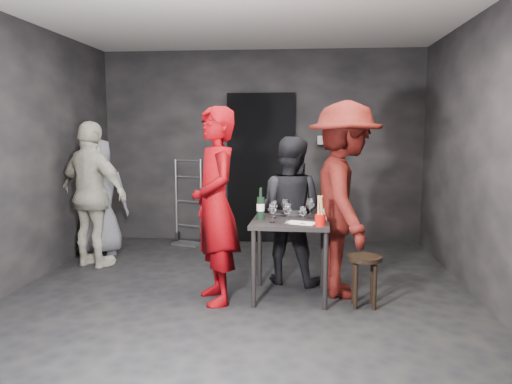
# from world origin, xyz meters

# --- Properties ---
(floor) EXTENTS (4.50, 5.00, 0.02)m
(floor) POSITION_xyz_m (0.00, 0.00, 0.00)
(floor) COLOR black
(floor) RESTS_ON ground
(ceiling) EXTENTS (4.50, 5.00, 0.02)m
(ceiling) POSITION_xyz_m (0.00, 0.00, 2.70)
(ceiling) COLOR silver
(ceiling) RESTS_ON ground
(wall_back) EXTENTS (4.50, 0.04, 2.70)m
(wall_back) POSITION_xyz_m (0.00, 2.50, 1.35)
(wall_back) COLOR black
(wall_back) RESTS_ON ground
(wall_front) EXTENTS (4.50, 0.04, 2.70)m
(wall_front) POSITION_xyz_m (0.00, -2.50, 1.35)
(wall_front) COLOR black
(wall_front) RESTS_ON ground
(wall_left) EXTENTS (0.04, 5.00, 2.70)m
(wall_left) POSITION_xyz_m (-2.25, 0.00, 1.35)
(wall_left) COLOR black
(wall_left) RESTS_ON ground
(wall_right) EXTENTS (0.04, 5.00, 2.70)m
(wall_right) POSITION_xyz_m (2.25, 0.00, 1.35)
(wall_right) COLOR black
(wall_right) RESTS_ON ground
(doorway) EXTENTS (0.95, 0.10, 2.10)m
(doorway) POSITION_xyz_m (0.00, 2.44, 1.05)
(doorway) COLOR black
(doorway) RESTS_ON ground
(wallbox_upper) EXTENTS (0.12, 0.06, 0.12)m
(wallbox_upper) POSITION_xyz_m (0.85, 2.45, 1.45)
(wallbox_upper) COLOR #B7B7B2
(wallbox_upper) RESTS_ON wall_back
(wallbox_lower) EXTENTS (0.10, 0.06, 0.14)m
(wallbox_lower) POSITION_xyz_m (1.05, 2.45, 1.40)
(wallbox_lower) COLOR #B7B7B2
(wallbox_lower) RESTS_ON wall_back
(hand_truck) EXTENTS (0.40, 0.34, 1.18)m
(hand_truck) POSITION_xyz_m (-1.00, 2.19, 0.22)
(hand_truck) COLOR #B2B2B7
(hand_truck) RESTS_ON floor
(tasting_table) EXTENTS (0.72, 0.72, 0.75)m
(tasting_table) POSITION_xyz_m (0.48, 0.07, 0.65)
(tasting_table) COLOR black
(tasting_table) RESTS_ON floor
(stool) EXTENTS (0.31, 0.31, 0.47)m
(stool) POSITION_xyz_m (1.15, -0.14, 0.36)
(stool) COLOR black
(stool) RESTS_ON floor
(server_red) EXTENTS (0.80, 0.94, 2.18)m
(server_red) POSITION_xyz_m (-0.21, -0.11, 1.09)
(server_red) COLOR #770207
(server_red) RESTS_ON floor
(woman_black) EXTENTS (0.84, 0.61, 1.55)m
(woman_black) POSITION_xyz_m (0.45, 0.55, 0.78)
(woman_black) COLOR black
(woman_black) RESTS_ON floor
(man_maroon) EXTENTS (0.83, 1.55, 2.32)m
(man_maroon) POSITION_xyz_m (0.98, 0.19, 1.16)
(man_maroon) COLOR #3E0C09
(man_maroon) RESTS_ON floor
(bystander_cream) EXTENTS (1.25, 0.94, 1.92)m
(bystander_cream) POSITION_xyz_m (-1.84, 0.94, 0.96)
(bystander_cream) COLOR beige
(bystander_cream) RESTS_ON floor
(bystander_grey) EXTENTS (0.81, 0.61, 1.48)m
(bystander_grey) POSITION_xyz_m (-1.99, 1.49, 0.74)
(bystander_grey) COLOR slate
(bystander_grey) RESTS_ON floor
(tasting_mat) EXTENTS (0.31, 0.25, 0.00)m
(tasting_mat) POSITION_xyz_m (0.58, -0.09, 0.75)
(tasting_mat) COLOR white
(tasting_mat) RESTS_ON tasting_table
(wine_glass_a) EXTENTS (0.09, 0.09, 0.19)m
(wine_glass_a) POSITION_xyz_m (0.31, -0.08, 0.85)
(wine_glass_a) COLOR white
(wine_glass_a) RESTS_ON tasting_table
(wine_glass_b) EXTENTS (0.08, 0.08, 0.18)m
(wine_glass_b) POSITION_xyz_m (0.31, 0.15, 0.84)
(wine_glass_b) COLOR white
(wine_glass_b) RESTS_ON tasting_table
(wine_glass_c) EXTENTS (0.08, 0.08, 0.18)m
(wine_glass_c) POSITION_xyz_m (0.41, 0.25, 0.84)
(wine_glass_c) COLOR white
(wine_glass_c) RESTS_ON tasting_table
(wine_glass_d) EXTENTS (0.09, 0.09, 0.20)m
(wine_glass_d) POSITION_xyz_m (0.45, -0.13, 0.85)
(wine_glass_d) COLOR white
(wine_glass_d) RESTS_ON tasting_table
(wine_glass_e) EXTENTS (0.09, 0.09, 0.18)m
(wine_glass_e) POSITION_xyz_m (0.59, -0.15, 0.84)
(wine_glass_e) COLOR white
(wine_glass_e) RESTS_ON tasting_table
(wine_glass_f) EXTENTS (0.10, 0.10, 0.21)m
(wine_glass_f) POSITION_xyz_m (0.66, 0.15, 0.86)
(wine_glass_f) COLOR white
(wine_glass_f) RESTS_ON tasting_table
(wine_bottle) EXTENTS (0.07, 0.07, 0.31)m
(wine_bottle) POSITION_xyz_m (0.19, 0.06, 0.87)
(wine_bottle) COLOR black
(wine_bottle) RESTS_ON tasting_table
(breadstick_cup) EXTENTS (0.09, 0.09, 0.29)m
(breadstick_cup) POSITION_xyz_m (0.74, -0.21, 0.88)
(breadstick_cup) COLOR #B60D08
(breadstick_cup) RESTS_ON tasting_table
(reserved_card) EXTENTS (0.11, 0.16, 0.11)m
(reserved_card) POSITION_xyz_m (0.77, 0.08, 0.81)
(reserved_card) COLOR white
(reserved_card) RESTS_ON tasting_table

